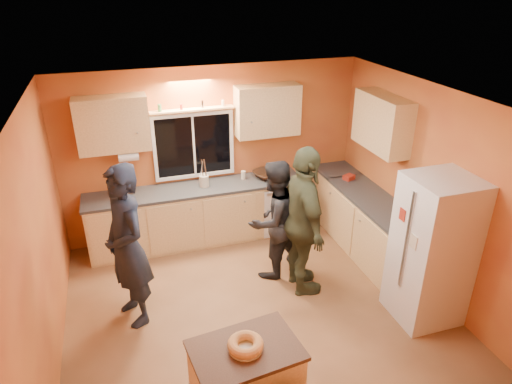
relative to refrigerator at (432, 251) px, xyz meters
name	(u,v)px	position (x,y,z in m)	size (l,w,h in m)	color
ground	(253,303)	(-1.89, 0.80, -0.90)	(4.50, 4.50, 0.00)	brown
room_shell	(252,172)	(-1.77, 1.21, 0.72)	(4.54, 4.04, 2.61)	#CD7D34
back_counter	(221,211)	(-1.88, 2.50, -0.45)	(4.23, 0.62, 0.90)	tan
right_counter	(373,229)	(0.06, 1.30, -0.45)	(0.62, 1.84, 0.90)	tan
refrigerator	(432,251)	(0.00, 0.00, 0.00)	(0.72, 0.70, 1.80)	silver
bundt_pastry	(245,345)	(-2.45, -0.78, 0.04)	(0.31, 0.31, 0.09)	#B48449
person_left	(127,247)	(-3.31, 1.00, 0.08)	(0.72, 0.47, 1.97)	black
person_center	(274,220)	(-1.43, 1.35, -0.08)	(0.80, 0.62, 1.65)	black
person_right	(304,223)	(-1.20, 0.91, 0.08)	(1.15, 0.48, 1.97)	#303622
mixing_bowl	(267,174)	(-1.12, 2.53, 0.05)	(0.41, 0.41, 0.10)	black
utensil_crock	(204,181)	(-2.11, 2.51, 0.09)	(0.14, 0.14, 0.17)	beige
potted_plant	(416,216)	(0.11, 0.50, 0.16)	(0.30, 0.26, 0.33)	gray
red_box	(349,177)	(0.04, 2.07, 0.04)	(0.16, 0.12, 0.07)	#9E2718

